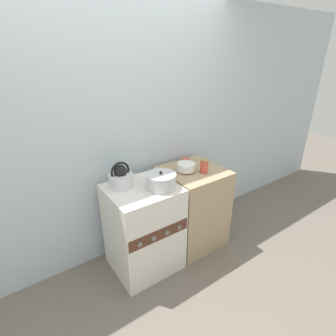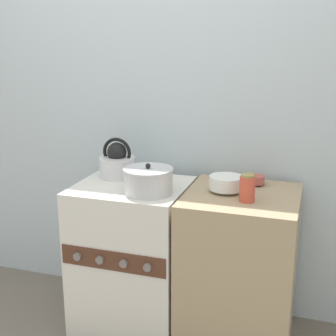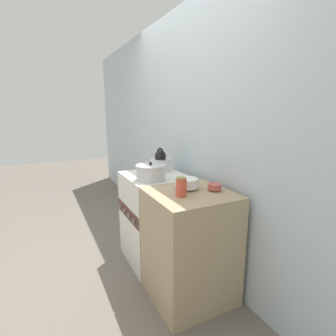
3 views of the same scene
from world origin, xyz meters
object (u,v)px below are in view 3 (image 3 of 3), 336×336
small_ceramic_bowl (215,187)px  kettle (161,163)px  stove (155,218)px  enamel_bowl (186,183)px  cooking_pot (151,172)px  storage_jar (181,187)px

small_ceramic_bowl → kettle: bearing=-173.8°
stove → small_ceramic_bowl: size_ratio=8.72×
kettle → enamel_bowl: kettle is taller
kettle → stove: bearing=-42.2°
enamel_bowl → stove: bearing=-175.8°
stove → kettle: 0.56m
stove → enamel_bowl: (0.53, 0.04, 0.50)m
stove → enamel_bowl: size_ratio=4.81×
kettle → enamel_bowl: (0.67, -0.09, -0.04)m
kettle → cooking_pot: 0.36m
stove → enamel_bowl: bearing=4.2°
kettle → small_ceramic_bowl: kettle is taller
stove → storage_jar: 0.85m
stove → small_ceramic_bowl: 0.85m
cooking_pot → enamel_bowl: bearing=19.5°
small_ceramic_bowl → cooking_pot: bearing=-149.3°
kettle → storage_jar: 0.83m
kettle → cooking_pot: (0.28, -0.23, -0.02)m
cooking_pot → enamel_bowl: size_ratio=1.46×
cooking_pot → storage_jar: (0.53, 0.02, 0.00)m
stove → small_ceramic_bowl: (0.67, 0.21, 0.48)m
kettle → storage_jar: (0.80, -0.21, -0.02)m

